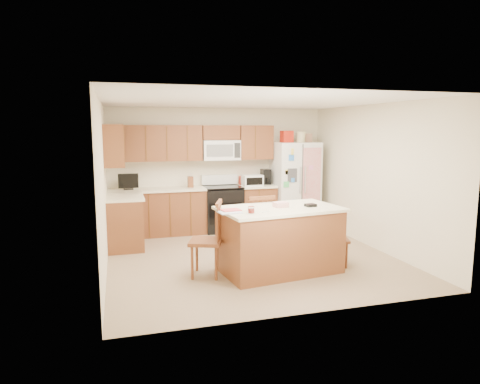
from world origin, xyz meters
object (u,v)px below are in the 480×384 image
object	(u,v)px
refrigerator	(295,184)
windsor_chair_left	(208,241)
windsor_chair_right	(335,239)
stove	(222,208)
windsor_chair_back	(258,229)
island	(280,239)

from	to	relation	value
refrigerator	windsor_chair_left	xyz separation A→B (m)	(-2.42, -2.55, -0.41)
windsor_chair_right	stove	bearing A→B (deg)	112.41
stove	windsor_chair_back	size ratio (longest dim) A/B	1.08
windsor_chair_back	windsor_chair_left	bearing A→B (deg)	-149.69
refrigerator	windsor_chair_right	xyz separation A→B (m)	(-0.46, -2.63, -0.51)
refrigerator	windsor_chair_right	bearing A→B (deg)	-99.96
stove	island	bearing A→B (deg)	-85.87
stove	windsor_chair_back	world-z (taller)	stove
refrigerator	stove	bearing A→B (deg)	177.70
island	windsor_chair_back	bearing A→B (deg)	99.79
island	windsor_chair_right	world-z (taller)	island
refrigerator	island	xyz separation A→B (m)	(-1.37, -2.66, -0.44)
refrigerator	windsor_chair_back	xyz separation A→B (m)	(-1.49, -2.01, -0.43)
stove	island	xyz separation A→B (m)	(0.20, -2.72, 0.01)
stove	windsor_chair_right	size ratio (longest dim) A/B	1.29
stove	refrigerator	size ratio (longest dim) A/B	0.55
windsor_chair_back	windsor_chair_right	world-z (taller)	windsor_chair_back
windsor_chair_back	island	bearing A→B (deg)	-80.21
windsor_chair_left	windsor_chair_back	distance (m)	1.08
windsor_chair_left	windsor_chair_right	world-z (taller)	windsor_chair_left
windsor_chair_left	refrigerator	bearing A→B (deg)	46.55
windsor_chair_right	island	bearing A→B (deg)	-178.05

